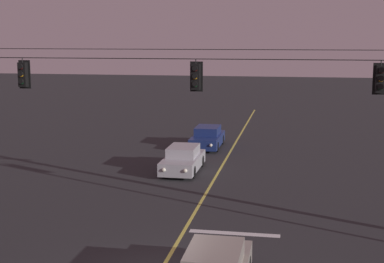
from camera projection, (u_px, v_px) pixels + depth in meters
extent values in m
cube|color=#D1C64C|center=(210.00, 186.00, 27.93)|extent=(0.14, 60.00, 0.01)
cube|color=silver|center=(234.00, 233.00, 21.19)|extent=(3.40, 0.36, 0.01)
cylinder|color=black|center=(187.00, 59.00, 21.05)|extent=(19.47, 0.03, 0.03)
cylinder|color=black|center=(187.00, 49.00, 20.99)|extent=(19.47, 0.02, 0.02)
cylinder|color=black|center=(22.00, 60.00, 22.24)|extent=(0.04, 0.04, 0.18)
cube|color=black|center=(23.00, 75.00, 22.33)|extent=(0.32, 0.26, 0.96)
cube|color=black|center=(25.00, 74.00, 22.47)|extent=(0.48, 0.03, 1.12)
sphere|color=#380A0A|center=(21.00, 67.00, 22.13)|extent=(0.17, 0.17, 0.17)
cylinder|color=black|center=(20.00, 66.00, 22.08)|extent=(0.20, 0.10, 0.20)
sphere|color=orange|center=(21.00, 75.00, 22.18)|extent=(0.17, 0.17, 0.17)
cylinder|color=black|center=(21.00, 74.00, 22.13)|extent=(0.20, 0.10, 0.20)
sphere|color=black|center=(21.00, 82.00, 22.22)|extent=(0.17, 0.17, 0.17)
cylinder|color=black|center=(21.00, 81.00, 22.18)|extent=(0.20, 0.10, 0.20)
cylinder|color=black|center=(196.00, 61.00, 21.01)|extent=(0.04, 0.04, 0.18)
cube|color=black|center=(196.00, 77.00, 21.10)|extent=(0.32, 0.26, 0.96)
cube|color=black|center=(196.00, 77.00, 21.24)|extent=(0.48, 0.03, 1.12)
sphere|color=#380A0A|center=(195.00, 69.00, 20.90)|extent=(0.17, 0.17, 0.17)
cylinder|color=black|center=(195.00, 68.00, 20.85)|extent=(0.20, 0.10, 0.20)
sphere|color=orange|center=(195.00, 77.00, 20.95)|extent=(0.17, 0.17, 0.17)
cylinder|color=black|center=(195.00, 76.00, 20.90)|extent=(0.20, 0.10, 0.20)
sphere|color=black|center=(195.00, 85.00, 21.00)|extent=(0.17, 0.17, 0.17)
cylinder|color=black|center=(195.00, 84.00, 20.95)|extent=(0.20, 0.10, 0.20)
cylinder|color=black|center=(381.00, 63.00, 19.84)|extent=(0.04, 0.04, 0.18)
cube|color=black|center=(380.00, 79.00, 19.93)|extent=(0.32, 0.26, 0.96)
cube|color=black|center=(380.00, 79.00, 20.07)|extent=(0.48, 0.03, 1.12)
sphere|color=#380A0A|center=(381.00, 71.00, 19.73)|extent=(0.17, 0.17, 0.17)
cylinder|color=black|center=(382.00, 70.00, 19.68)|extent=(0.20, 0.10, 0.20)
sphere|color=orange|center=(381.00, 79.00, 19.78)|extent=(0.17, 0.17, 0.17)
cylinder|color=black|center=(381.00, 78.00, 19.73)|extent=(0.20, 0.10, 0.20)
sphere|color=black|center=(380.00, 88.00, 19.82)|extent=(0.17, 0.17, 0.17)
cylinder|color=black|center=(381.00, 87.00, 19.78)|extent=(0.20, 0.10, 0.20)
cube|color=gray|center=(214.00, 258.00, 15.96)|extent=(1.51, 2.15, 0.54)
cube|color=black|center=(219.00, 246.00, 16.87)|extent=(1.40, 0.21, 0.48)
cylinder|color=black|center=(196.00, 263.00, 17.64)|extent=(0.22, 0.64, 0.64)
cube|color=#A5A5AD|center=(183.00, 162.00, 30.87)|extent=(1.80, 4.30, 0.68)
cube|color=#A5A5AD|center=(183.00, 151.00, 30.89)|extent=(1.51, 2.15, 0.54)
cube|color=black|center=(180.00, 154.00, 29.98)|extent=(1.40, 0.21, 0.48)
cube|color=black|center=(187.00, 147.00, 31.92)|extent=(1.37, 0.18, 0.46)
cylinder|color=black|center=(193.00, 172.00, 29.47)|extent=(0.22, 0.64, 0.64)
cylinder|color=black|center=(163.00, 171.00, 29.75)|extent=(0.22, 0.64, 0.64)
cylinder|color=black|center=(201.00, 161.00, 32.06)|extent=(0.22, 0.64, 0.64)
cylinder|color=black|center=(174.00, 160.00, 32.34)|extent=(0.22, 0.64, 0.64)
sphere|color=white|center=(185.00, 171.00, 28.66)|extent=(0.20, 0.20, 0.20)
sphere|color=white|center=(164.00, 170.00, 28.86)|extent=(0.20, 0.20, 0.20)
cube|color=navy|center=(207.00, 140.00, 37.62)|extent=(1.80, 4.30, 0.68)
cube|color=navy|center=(208.00, 130.00, 37.63)|extent=(1.51, 2.15, 0.54)
cube|color=black|center=(205.00, 133.00, 36.72)|extent=(1.40, 0.21, 0.48)
cube|color=black|center=(210.00, 128.00, 38.66)|extent=(1.37, 0.18, 0.46)
cylinder|color=black|center=(216.00, 147.00, 36.21)|extent=(0.22, 0.64, 0.64)
cylinder|color=black|center=(192.00, 146.00, 36.49)|extent=(0.22, 0.64, 0.64)
cylinder|color=black|center=(222.00, 139.00, 38.80)|extent=(0.22, 0.64, 0.64)
cylinder|color=black|center=(199.00, 139.00, 39.08)|extent=(0.22, 0.64, 0.64)
sphere|color=white|center=(211.00, 145.00, 35.40)|extent=(0.20, 0.20, 0.20)
sphere|color=white|center=(193.00, 145.00, 35.60)|extent=(0.20, 0.20, 0.20)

